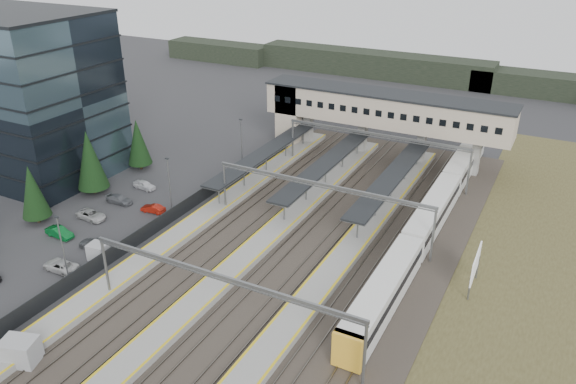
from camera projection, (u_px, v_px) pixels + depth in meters
The scene contains 15 objects.
ground at pixel (174, 264), 64.37m from camera, with size 220.00×220.00×0.00m, color #2B2B2D.
office_building at pixel (23, 95), 83.69m from camera, with size 24.30×18.30×24.30m.
conifer_row at pixel (6, 201), 68.35m from camera, with size 4.42×49.82×9.50m.
car_park at pixel (23, 268), 62.53m from camera, with size 10.50×44.46×1.29m.
lampposts at pixel (123, 212), 66.83m from camera, with size 0.50×53.25×8.07m.
fence at pixel (156, 225), 70.65m from camera, with size 0.08×90.00×2.00m.
relay_cabin_near at pixel (20, 352), 49.38m from camera, with size 3.58×3.07×2.53m.
relay_cabin_far at pixel (99, 252), 64.98m from camera, with size 2.37×2.05×2.00m.
rail_corridor at pixel (266, 262), 64.37m from camera, with size 34.00×90.00×0.92m.
canopies at pixel (326, 163), 81.38m from camera, with size 23.10×30.00×3.28m.
footbridge at pixel (368, 110), 91.36m from camera, with size 40.40×6.40×11.20m.
gantries at pixel (277, 231), 59.19m from camera, with size 28.40×62.28×7.17m.
train at pixel (432, 214), 71.19m from camera, with size 2.79×58.22×3.51m.
billboard at pixel (476, 265), 58.80m from camera, with size 0.29×5.42×4.50m.
treeline_far at pixel (511, 82), 127.05m from camera, with size 170.00×19.00×7.00m.
Camera 1 is at (36.79, -42.27, 35.29)m, focal length 35.00 mm.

